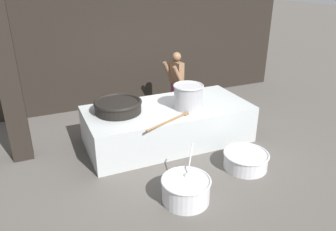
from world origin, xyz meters
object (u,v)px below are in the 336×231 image
giant_wok_near (118,106)px  stock_pot (188,96)px  cook (176,81)px  prep_bowl_meat (246,159)px  prep_bowl_vegetables (186,189)px

giant_wok_near → stock_pot: stock_pot is taller
cook → prep_bowl_meat: bearing=84.3°
prep_bowl_vegetables → cook: bearing=67.5°
prep_bowl_vegetables → prep_bowl_meat: prep_bowl_vegetables is taller
stock_pot → prep_bowl_meat: (0.53, -1.36, -0.88)m
giant_wok_near → prep_bowl_meat: size_ratio=1.14×
cook → giant_wok_near: bearing=25.9°
giant_wok_near → prep_bowl_meat: giant_wok_near is taller
cook → prep_bowl_meat: size_ratio=1.88×
stock_pot → cook: bearing=73.7°
giant_wok_near → stock_pot: 1.44m
prep_bowl_meat → stock_pot: bearing=111.3°
prep_bowl_meat → prep_bowl_vegetables: bearing=-164.1°
prep_bowl_vegetables → prep_bowl_meat: 1.51m
giant_wok_near → prep_bowl_vegetables: giant_wok_near is taller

